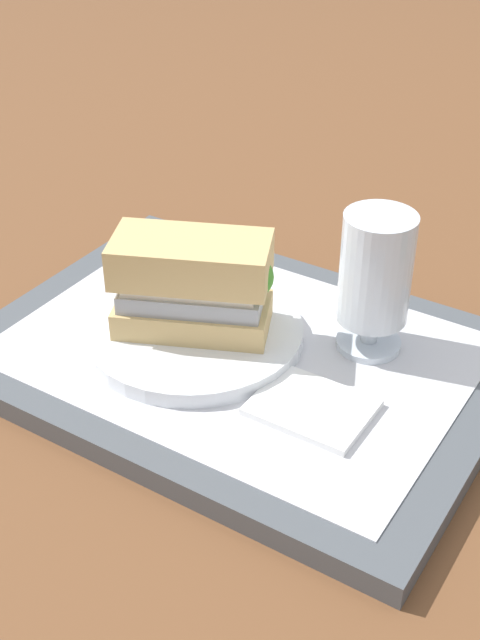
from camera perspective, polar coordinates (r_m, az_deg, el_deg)
ground_plane at (r=0.74m, az=0.00°, el=-3.20°), size 3.00×3.00×0.00m
tray at (r=0.74m, az=0.00°, el=-2.58°), size 0.44×0.32×0.02m
placemat at (r=0.73m, az=0.00°, el=-1.91°), size 0.38×0.27×0.00m
plate at (r=0.74m, az=-3.12°, el=-0.86°), size 0.19×0.19×0.01m
sandwich at (r=0.71m, az=-2.98°, el=2.44°), size 0.14×0.11×0.08m
beer_glass at (r=0.70m, az=9.05°, el=2.78°), size 0.06×0.06×0.12m
napkin_folded at (r=0.67m, az=4.85°, el=-5.86°), size 0.09×0.07×0.01m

